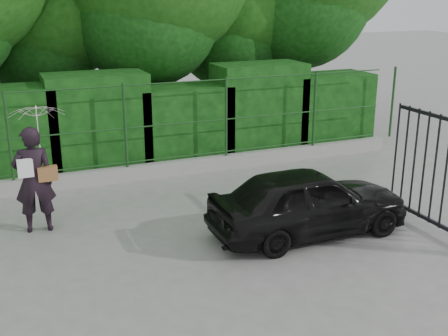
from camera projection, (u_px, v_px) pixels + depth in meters
name	position (u px, v px, depth m)	size (l,w,h in m)	color
ground	(174.00, 277.00, 8.02)	(80.00, 80.00, 0.00)	gray
kerb	(109.00, 176.00, 11.94)	(14.00, 0.25, 0.30)	#9E9E99
fence	(117.00, 127.00, 11.70)	(14.13, 0.06, 1.80)	#194019
hedge	(97.00, 126.00, 12.55)	(14.20, 1.20, 2.22)	black
woman	(36.00, 152.00, 9.24)	(0.95, 0.92, 2.15)	black
car	(308.00, 201.00, 9.31)	(1.36, 3.37, 1.15)	black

